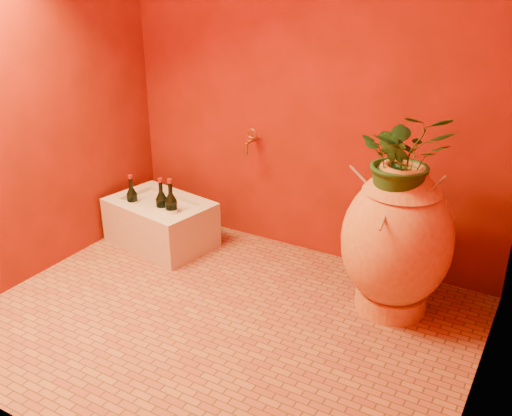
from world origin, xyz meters
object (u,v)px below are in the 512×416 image
Objects in this scene: stone_basin at (161,223)px; wine_bottle_a at (172,211)px; wine_bottle_c at (133,203)px; wall_tap at (251,140)px; amphora at (397,240)px; wine_bottle_b at (162,208)px.

wine_bottle_a is at bearing -21.50° from stone_basin.
wall_tap is (0.68, 0.40, 0.43)m from wine_bottle_c.
amphora is 1.77m from wine_bottle_c.
amphora is at bearing 0.53° from stone_basin.
stone_basin is 0.15m from wine_bottle_b.
wall_tap reaches higher than wine_bottle_a.
stone_basin is 0.23m from wine_bottle_c.
amphora is 1.44m from wine_bottle_a.
amphora is at bearing 2.16° from wine_bottle_b.
amphora is at bearing 2.84° from wine_bottle_a.
wine_bottle_b is 2.04× the size of wall_tap.
wine_bottle_c is at bearing 179.83° from wine_bottle_a.
amphora is 2.59× the size of wine_bottle_b.
amphora reaches higher than wine_bottle_b.
wine_bottle_b is at bearing -138.99° from wall_tap.
stone_basin is (-1.58, -0.01, -0.27)m from amphora.
wine_bottle_b is at bearing 3.04° from wine_bottle_c.
amphora reaches higher than stone_basin.
amphora is 1.13× the size of stone_basin.
amphora is at bearing 2.28° from wine_bottle_c.
wine_bottle_c reaches higher than stone_basin.
wine_bottle_b is at bearing -37.80° from stone_basin.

